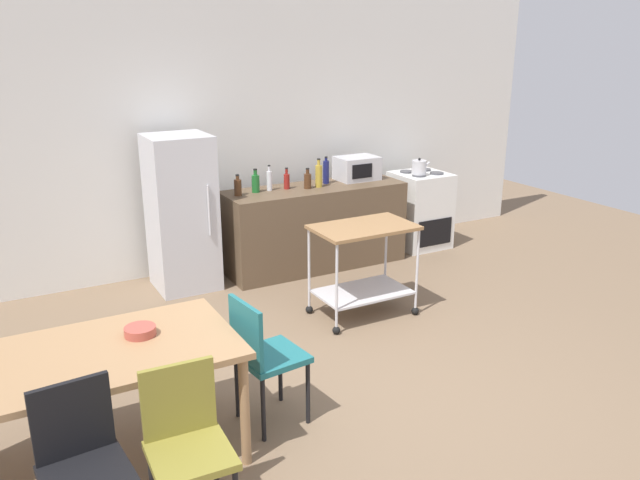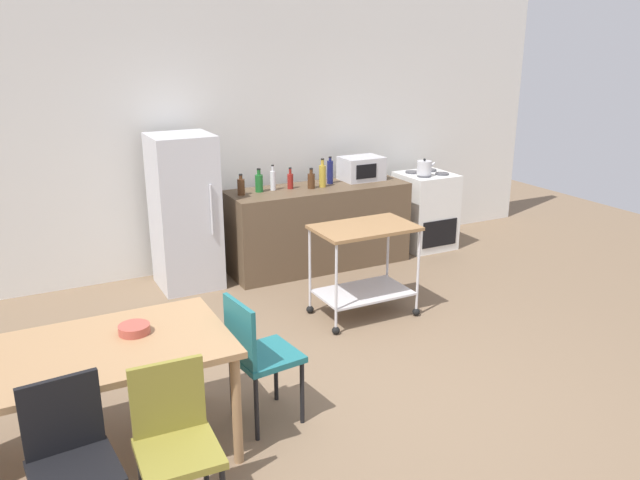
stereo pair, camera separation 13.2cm
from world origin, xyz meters
name	(u,v)px [view 1 (the left image)]	position (x,y,z in m)	size (l,w,h in m)	color
ground_plane	(376,395)	(0.00, 0.00, 0.00)	(12.00, 12.00, 0.00)	brown
back_wall	(214,134)	(0.00, 3.20, 1.45)	(8.40, 0.12, 2.90)	silver
kitchen_counter	(315,227)	(0.90, 2.60, 0.45)	(2.00, 0.64, 0.90)	brown
dining_table	(105,362)	(-1.80, 0.13, 0.67)	(1.50, 0.90, 0.75)	#A37A51
chair_black	(82,461)	(-2.04, -0.52, 0.52)	(0.43, 0.43, 0.89)	black
chair_teal	(262,352)	(-0.84, 0.07, 0.52)	(0.45, 0.45, 0.89)	#1E666B
chair_olive	(187,440)	(-1.55, -0.60, 0.52)	(0.42, 0.42, 0.89)	olive
stove_oven	(420,210)	(2.35, 2.62, 0.45)	(0.60, 0.61, 0.92)	white
refrigerator	(182,213)	(-0.55, 2.70, 0.78)	(0.60, 0.63, 1.55)	silver
kitchen_cart	(363,255)	(0.66, 1.24, 0.57)	(0.91, 0.57, 0.85)	olive
bottle_sesame_oil	(238,187)	(0.03, 2.63, 0.99)	(0.08, 0.08, 0.22)	#4C2D19
bottle_vinegar	(256,183)	(0.25, 2.68, 1.00)	(0.08, 0.08, 0.25)	#1E6628
bottle_sparkling_water	(269,180)	(0.40, 2.68, 1.01)	(0.06, 0.06, 0.27)	silver
bottle_wine	(287,181)	(0.60, 2.66, 0.99)	(0.06, 0.06, 0.23)	maroon
bottle_soda	(308,180)	(0.80, 2.57, 0.99)	(0.08, 0.08, 0.22)	#4C2D19
bottle_soy_sauce	(319,175)	(0.94, 2.58, 1.03)	(0.07, 0.07, 0.31)	gold
bottle_olive_oil	(326,172)	(1.09, 2.69, 1.03)	(0.07, 0.07, 0.30)	navy
microwave	(357,168)	(1.49, 2.70, 1.03)	(0.46, 0.35, 0.26)	silver
fruit_bowl	(140,331)	(-1.57, 0.22, 0.78)	(0.19, 0.19, 0.05)	#B24C3F
kettle	(419,167)	(2.23, 2.52, 1.00)	(0.24, 0.17, 0.19)	silver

